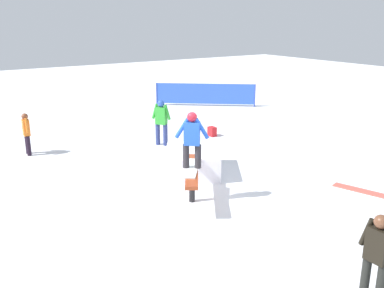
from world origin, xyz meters
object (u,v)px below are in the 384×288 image
(main_rider_on_rail, at_px, (192,141))
(bystander_black, at_px, (377,254))
(bystander_green, at_px, (161,120))
(bystander_orange, at_px, (26,132))
(loose_snowboard_coral, at_px, (359,190))
(backpack_on_snow, at_px, (212,131))
(rail_feature, at_px, (192,174))

(main_rider_on_rail, distance_m, bystander_black, 4.66)
(bystander_green, height_order, bystander_orange, bystander_green)
(loose_snowboard_coral, bearing_deg, main_rider_on_rail, 47.70)
(loose_snowboard_coral, bearing_deg, bystander_orange, 21.51)
(main_rider_on_rail, relative_size, backpack_on_snow, 3.96)
(bystander_black, bearing_deg, rail_feature, 2.28)
(loose_snowboard_coral, bearing_deg, bystander_green, 1.53)
(bystander_black, relative_size, bystander_orange, 1.08)
(rail_feature, relative_size, bystander_green, 1.28)
(bystander_black, distance_m, bystander_green, 9.19)
(bystander_black, distance_m, backpack_on_snow, 9.74)
(bystander_green, bearing_deg, bystander_orange, -145.72)
(bystander_green, relative_size, loose_snowboard_coral, 1.20)
(bystander_orange, bearing_deg, backpack_on_snow, 80.84)
(bystander_black, bearing_deg, bystander_green, -10.17)
(bystander_black, distance_m, loose_snowboard_coral, 4.64)
(main_rider_on_rail, xyz_separation_m, bystander_orange, (-5.89, -2.35, -0.75))
(rail_feature, height_order, loose_snowboard_coral, rail_feature)
(main_rider_on_rail, relative_size, bystander_green, 0.87)
(rail_feature, relative_size, bystander_black, 1.38)
(bystander_black, relative_size, loose_snowboard_coral, 1.11)
(loose_snowboard_coral, relative_size, backpack_on_snow, 3.81)
(rail_feature, distance_m, bystander_orange, 6.34)
(main_rider_on_rail, relative_size, loose_snowboard_coral, 1.04)
(bystander_orange, distance_m, loose_snowboard_coral, 9.91)
(main_rider_on_rail, xyz_separation_m, bystander_black, (4.60, 0.28, -0.69))
(bystander_green, xyz_separation_m, bystander_orange, (-1.41, -4.06, -0.12))
(loose_snowboard_coral, bearing_deg, bystander_black, 110.44)
(main_rider_on_rail, height_order, bystander_black, main_rider_on_rail)
(bystander_orange, xyz_separation_m, backpack_on_snow, (1.44, 6.17, -0.58))
(main_rider_on_rail, relative_size, bystander_orange, 1.01)
(bystander_black, bearing_deg, backpack_on_snow, -22.56)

